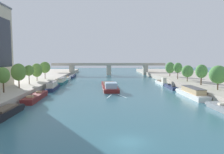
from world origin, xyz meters
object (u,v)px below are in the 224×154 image
(moored_boat_left_far, at_px, (53,86))
(tree_left_far, at_px, (3,75))
(moored_boat_left_midway, at_px, (67,79))
(moored_boat_left_second, at_px, (72,76))
(barge_midriver, at_px, (109,86))
(tree_right_third, at_px, (201,71))
(tree_left_second, at_px, (37,70))
(tree_left_nearest, at_px, (45,67))
(moored_boat_left_near, at_px, (63,81))
(tree_left_past_mid, at_px, (29,70))
(tree_left_end_of_row, at_px, (19,72))
(tree_right_by_lamp, at_px, (187,71))
(moored_boat_left_lone, at_px, (1,113))
(tree_right_nearest, at_px, (170,68))
(moored_boat_right_gap_after, at_px, (192,93))
(tree_right_distant, at_px, (178,68))
(bridge_far, at_px, (109,67))
(moored_boat_right_end, at_px, (161,82))
(moored_boat_right_far, at_px, (171,87))
(tree_right_midway, at_px, (218,75))
(moored_boat_left_upstream, at_px, (36,97))

(moored_boat_left_far, distance_m, tree_left_far, 19.79)
(moored_boat_left_midway, relative_size, moored_boat_left_second, 0.61)
(barge_midriver, height_order, moored_boat_left_second, barge_midriver)
(tree_right_third, bearing_deg, tree_left_second, 165.16)
(tree_left_far, height_order, tree_left_nearest, tree_left_nearest)
(moored_boat_left_near, xyz_separation_m, tree_left_past_mid, (-7.48, -17.57, 5.41))
(barge_midriver, relative_size, tree_left_end_of_row, 3.41)
(tree_left_end_of_row, distance_m, tree_right_by_lamp, 57.31)
(moored_boat_left_midway, distance_m, tree_left_past_mid, 32.33)
(barge_midriver, xyz_separation_m, tree_left_far, (-27.04, -19.18, 5.38))
(moored_boat_left_midway, bearing_deg, moored_boat_left_near, -88.06)
(moored_boat_left_lone, xyz_separation_m, tree_right_nearest, (48.82, 60.48, 5.03))
(moored_boat_right_gap_after, bearing_deg, tree_right_distant, 77.77)
(bridge_far, bearing_deg, moored_boat_left_lone, -102.70)
(barge_midriver, xyz_separation_m, moored_boat_right_gap_after, (21.95, -16.74, 0.28))
(barge_midriver, bearing_deg, tree_right_distant, 23.50)
(tree_left_far, xyz_separation_m, tree_left_past_mid, (0.49, 16.83, 0.20))
(moored_boat_right_end, bearing_deg, moored_boat_left_lone, -131.17)
(moored_boat_right_end, xyz_separation_m, tree_right_nearest, (7.66, 13.42, 5.11))
(tree_right_third, bearing_deg, moored_boat_left_far, 174.14)
(tree_left_nearest, distance_m, tree_right_by_lamp, 56.75)
(moored_boat_left_lone, xyz_separation_m, bridge_far, (21.05, 93.42, 3.84))
(tree_left_far, relative_size, tree_left_end_of_row, 0.90)
(tree_left_second, bearing_deg, moored_boat_left_lone, -80.43)
(moored_boat_left_midway, relative_size, tree_left_nearest, 1.44)
(moored_boat_right_far, relative_size, tree_left_past_mid, 1.76)
(moored_boat_right_end, bearing_deg, barge_midriver, -152.02)
(tree_right_midway, bearing_deg, moored_boat_left_midway, 136.74)
(moored_boat_right_end, bearing_deg, moored_boat_left_midway, 156.96)
(moored_boat_left_lone, bearing_deg, moored_boat_left_second, 89.56)
(tree_left_second, height_order, tree_right_nearest, tree_right_nearest)
(tree_right_midway, bearing_deg, tree_left_far, -177.69)
(tree_left_nearest, bearing_deg, moored_boat_left_lone, -82.77)
(moored_boat_left_near, height_order, tree_left_past_mid, tree_left_past_mid)
(moored_boat_right_far, bearing_deg, moored_boat_right_end, 90.27)
(moored_boat_right_end, distance_m, tree_left_nearest, 48.39)
(tree_left_nearest, bearing_deg, bridge_far, 56.16)
(moored_boat_left_second, distance_m, tree_left_end_of_row, 55.31)
(barge_midriver, relative_size, tree_left_far, 3.80)
(tree_right_distant, bearing_deg, barge_midriver, -156.50)
(tree_right_distant, height_order, tree_right_nearest, tree_right_distant)
(moored_boat_right_gap_after, bearing_deg, tree_right_midway, -1.49)
(moored_boat_left_midway, bearing_deg, bridge_far, 54.46)
(bridge_far, bearing_deg, moored_boat_left_upstream, -105.09)
(tree_left_past_mid, height_order, tree_right_nearest, tree_right_nearest)
(moored_boat_left_upstream, bearing_deg, barge_midriver, 43.85)
(moored_boat_left_near, height_order, tree_left_end_of_row, tree_left_end_of_row)
(moored_boat_left_upstream, distance_m, tree_right_nearest, 65.16)
(moored_boat_left_far, xyz_separation_m, moored_boat_left_second, (-0.16, 45.14, -0.57))
(barge_midriver, bearing_deg, tree_left_end_of_row, -157.02)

